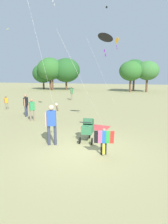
{
  "coord_description": "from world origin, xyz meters",
  "views": [
    {
      "loc": [
        2.14,
        -6.53,
        2.82
      ],
      "look_at": [
        -0.25,
        0.99,
        1.3
      ],
      "focal_mm": 30.17,
      "sensor_mm": 36.0,
      "label": 1
    }
  ],
  "objects_px": {
    "stroller": "(88,128)",
    "person_back_turned": "(32,108)",
    "person_adult_flyer": "(52,121)",
    "person_couple_left": "(6,102)",
    "kite_green_novelty": "(115,44)",
    "person_kid_running": "(72,92)",
    "kite_adult_black": "(105,38)",
    "child_with_butterfly_kite": "(104,139)",
    "picnic_blanket": "(96,127)",
    "person_red_shirt": "(26,104)"
  },
  "relations": [
    {
      "from": "stroller",
      "to": "person_back_turned",
      "type": "distance_m",
      "value": 5.08
    },
    {
      "from": "person_adult_flyer",
      "to": "person_couple_left",
      "type": "bearing_deg",
      "value": 139.95
    },
    {
      "from": "kite_green_novelty",
      "to": "person_kid_running",
      "type": "distance_m",
      "value": 7.43
    },
    {
      "from": "kite_adult_black",
      "to": "kite_green_novelty",
      "type": "distance_m",
      "value": 8.46
    },
    {
      "from": "person_adult_flyer",
      "to": "stroller",
      "type": "xyz_separation_m",
      "value": [
        1.28,
        0.89,
        -0.4
      ]
    },
    {
      "from": "child_with_butterfly_kite",
      "to": "person_adult_flyer",
      "type": "relative_size",
      "value": 0.56
    },
    {
      "from": "picnic_blanket",
      "to": "person_kid_running",
      "type": "bearing_deg",
      "value": 117.65
    },
    {
      "from": "kite_adult_black",
      "to": "person_red_shirt",
      "type": "distance_m",
      "value": 6.97
    },
    {
      "from": "kite_green_novelty",
      "to": "person_couple_left",
      "type": "xyz_separation_m",
      "value": [
        -8.25,
        -5.39,
        -5.05
      ]
    },
    {
      "from": "person_red_shirt",
      "to": "picnic_blanket",
      "type": "distance_m",
      "value": 5.56
    },
    {
      "from": "person_red_shirt",
      "to": "person_kid_running",
      "type": "bearing_deg",
      "value": 91.6
    },
    {
      "from": "child_with_butterfly_kite",
      "to": "stroller",
      "type": "height_order",
      "value": "stroller"
    },
    {
      "from": "person_adult_flyer",
      "to": "kite_green_novelty",
      "type": "xyz_separation_m",
      "value": [
        0.73,
        11.71,
        4.72
      ]
    },
    {
      "from": "child_with_butterfly_kite",
      "to": "person_kid_running",
      "type": "height_order",
      "value": "person_kid_running"
    },
    {
      "from": "kite_green_novelty",
      "to": "person_kid_running",
      "type": "height_order",
      "value": "kite_green_novelty"
    },
    {
      "from": "child_with_butterfly_kite",
      "to": "person_back_turned",
      "type": "height_order",
      "value": "person_back_turned"
    },
    {
      "from": "kite_green_novelty",
      "to": "person_kid_running",
      "type": "bearing_deg",
      "value": 158.01
    },
    {
      "from": "person_red_shirt",
      "to": "picnic_blanket",
      "type": "height_order",
      "value": "person_red_shirt"
    },
    {
      "from": "person_adult_flyer",
      "to": "stroller",
      "type": "height_order",
      "value": "person_adult_flyer"
    },
    {
      "from": "stroller",
      "to": "person_adult_flyer",
      "type": "bearing_deg",
      "value": -144.98
    },
    {
      "from": "person_red_shirt",
      "to": "person_couple_left",
      "type": "distance_m",
      "value": 3.76
    },
    {
      "from": "stroller",
      "to": "person_back_turned",
      "type": "height_order",
      "value": "person_back_turned"
    },
    {
      "from": "kite_adult_black",
      "to": "kite_green_novelty",
      "type": "bearing_deg",
      "value": 95.01
    },
    {
      "from": "kite_adult_black",
      "to": "person_kid_running",
      "type": "relative_size",
      "value": 3.12
    },
    {
      "from": "person_kid_running",
      "to": "person_back_turned",
      "type": "xyz_separation_m",
      "value": [
        1.41,
        -10.43,
        -0.1
      ]
    },
    {
      "from": "stroller",
      "to": "picnic_blanket",
      "type": "distance_m",
      "value": 2.35
    },
    {
      "from": "person_kid_running",
      "to": "person_red_shirt",
      "type": "bearing_deg",
      "value": -88.4
    },
    {
      "from": "person_adult_flyer",
      "to": "person_couple_left",
      "type": "relative_size",
      "value": 1.52
    },
    {
      "from": "person_red_shirt",
      "to": "person_couple_left",
      "type": "relative_size",
      "value": 1.36
    },
    {
      "from": "person_adult_flyer",
      "to": "picnic_blanket",
      "type": "distance_m",
      "value": 3.48
    },
    {
      "from": "person_kid_running",
      "to": "picnic_blanket",
      "type": "xyz_separation_m",
      "value": [
        5.59,
        -10.68,
        -0.93
      ]
    },
    {
      "from": "person_adult_flyer",
      "to": "kite_adult_black",
      "type": "distance_m",
      "value": 5.21
    },
    {
      "from": "kite_adult_black",
      "to": "person_back_turned",
      "type": "relative_size",
      "value": 3.5
    },
    {
      "from": "person_back_turned",
      "to": "picnic_blanket",
      "type": "relative_size",
      "value": 0.99
    },
    {
      "from": "child_with_butterfly_kite",
      "to": "kite_adult_black",
      "type": "height_order",
      "value": "kite_adult_black"
    },
    {
      "from": "person_adult_flyer",
      "to": "kite_adult_black",
      "type": "relative_size",
      "value": 0.35
    },
    {
      "from": "kite_adult_black",
      "to": "person_couple_left",
      "type": "relative_size",
      "value": 4.31
    },
    {
      "from": "person_back_turned",
      "to": "picnic_blanket",
      "type": "xyz_separation_m",
      "value": [
        4.19,
        -0.25,
        -0.83
      ]
    },
    {
      "from": "person_couple_left",
      "to": "person_back_turned",
      "type": "height_order",
      "value": "person_back_turned"
    },
    {
      "from": "person_adult_flyer",
      "to": "person_red_shirt",
      "type": "relative_size",
      "value": 1.11
    },
    {
      "from": "stroller",
      "to": "picnic_blanket",
      "type": "relative_size",
      "value": 0.76
    },
    {
      "from": "person_adult_flyer",
      "to": "kite_green_novelty",
      "type": "height_order",
      "value": "kite_green_novelty"
    },
    {
      "from": "stroller",
      "to": "person_red_shirt",
      "type": "xyz_separation_m",
      "value": [
        -5.55,
        3.54,
        0.32
      ]
    },
    {
      "from": "person_kid_running",
      "to": "picnic_blanket",
      "type": "bearing_deg",
      "value": -62.35
    },
    {
      "from": "person_red_shirt",
      "to": "kite_green_novelty",
      "type": "bearing_deg",
      "value": 55.48
    },
    {
      "from": "person_adult_flyer",
      "to": "stroller",
      "type": "relative_size",
      "value": 1.59
    },
    {
      "from": "person_couple_left",
      "to": "child_with_butterfly_kite",
      "type": "bearing_deg",
      "value": -34.4
    },
    {
      "from": "kite_green_novelty",
      "to": "person_red_shirt",
      "type": "xyz_separation_m",
      "value": [
        -5.0,
        -7.27,
        -4.8
      ]
    },
    {
      "from": "person_red_shirt",
      "to": "person_back_turned",
      "type": "relative_size",
      "value": 1.11
    },
    {
      "from": "person_back_turned",
      "to": "kite_adult_black",
      "type": "bearing_deg",
      "value": -0.76
    }
  ]
}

